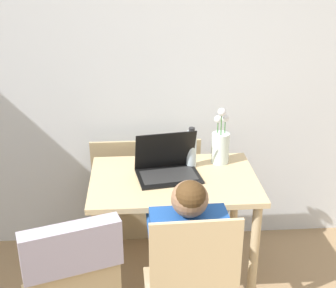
{
  "coord_description": "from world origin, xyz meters",
  "views": [
    {
      "loc": [
        -0.07,
        -0.66,
        1.93
      ],
      "look_at": [
        0.1,
        1.71,
        0.92
      ],
      "focal_mm": 50.0,
      "sensor_mm": 36.0,
      "label": 1
    }
  ],
  "objects_px": {
    "laptop": "(167,165)",
    "flower_vase": "(220,144)",
    "person_seated": "(187,251)",
    "chair_spare": "(73,283)",
    "water_bottle": "(191,148)"
  },
  "relations": [
    {
      "from": "chair_spare",
      "to": "laptop",
      "type": "xyz_separation_m",
      "value": [
        0.45,
        0.76,
        0.17
      ]
    },
    {
      "from": "chair_spare",
      "to": "person_seated",
      "type": "xyz_separation_m",
      "value": [
        0.5,
        0.19,
        -0.0
      ]
    },
    {
      "from": "person_seated",
      "to": "laptop",
      "type": "xyz_separation_m",
      "value": [
        -0.05,
        0.56,
        0.17
      ]
    },
    {
      "from": "laptop",
      "to": "water_bottle",
      "type": "bearing_deg",
      "value": 24.82
    },
    {
      "from": "person_seated",
      "to": "water_bottle",
      "type": "height_order",
      "value": "person_seated"
    },
    {
      "from": "person_seated",
      "to": "flower_vase",
      "type": "distance_m",
      "value": 0.79
    },
    {
      "from": "laptop",
      "to": "flower_vase",
      "type": "height_order",
      "value": "flower_vase"
    },
    {
      "from": "flower_vase",
      "to": "person_seated",
      "type": "bearing_deg",
      "value": -111.03
    },
    {
      "from": "flower_vase",
      "to": "water_bottle",
      "type": "distance_m",
      "value": 0.18
    },
    {
      "from": "person_seated",
      "to": "laptop",
      "type": "distance_m",
      "value": 0.59
    },
    {
      "from": "chair_spare",
      "to": "person_seated",
      "type": "relative_size",
      "value": 0.93
    },
    {
      "from": "laptop",
      "to": "water_bottle",
      "type": "relative_size",
      "value": 1.57
    },
    {
      "from": "laptop",
      "to": "flower_vase",
      "type": "distance_m",
      "value": 0.36
    },
    {
      "from": "laptop",
      "to": "water_bottle",
      "type": "height_order",
      "value": "laptop"
    },
    {
      "from": "laptop",
      "to": "flower_vase",
      "type": "bearing_deg",
      "value": 14.54
    }
  ]
}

